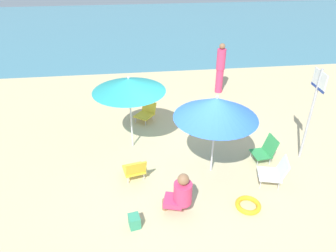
{
  "coord_description": "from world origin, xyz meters",
  "views": [
    {
      "loc": [
        -1.38,
        -5.68,
        4.57
      ],
      "look_at": [
        -0.56,
        0.8,
        0.7
      ],
      "focal_mm": 33.38,
      "sensor_mm": 36.0,
      "label": 1
    }
  ],
  "objects": [
    {
      "name": "beach_chair_d",
      "position": [
        1.55,
        -0.77,
        0.33
      ],
      "size": [
        0.67,
        0.62,
        0.64
      ],
      "rotation": [
        0.0,
        0.0,
        2.88
      ],
      "color": "white",
      "rests_on": "ground_plane"
    },
    {
      "name": "sea_water",
      "position": [
        0.0,
        14.32,
        0.0
      ],
      "size": [
        40.0,
        16.0,
        0.01
      ],
      "primitive_type": "cube",
      "color": "teal",
      "rests_on": "ground_plane"
    },
    {
      "name": "ground_plane",
      "position": [
        0.0,
        0.0,
        0.0
      ],
      "size": [
        40.0,
        40.0,
        0.0
      ],
      "primitive_type": "plane",
      "color": "#D3BC8C"
    },
    {
      "name": "beach_chair_b",
      "position": [
        -1.43,
        -0.27,
        0.29
      ],
      "size": [
        0.55,
        0.61,
        0.59
      ],
      "rotation": [
        0.0,
        0.0,
        1.78
      ],
      "color": "gold",
      "rests_on": "ground_plane"
    },
    {
      "name": "warning_sign",
      "position": [
        2.62,
        0.11,
        1.5
      ],
      "size": [
        0.06,
        0.55,
        2.26
      ],
      "rotation": [
        0.0,
        0.0,
        -0.06
      ],
      "color": "#ADADB2",
      "rests_on": "ground_plane"
    },
    {
      "name": "beach_chair_a",
      "position": [
        -1.0,
        2.41,
        0.26
      ],
      "size": [
        0.71,
        0.72,
        0.53
      ],
      "rotation": [
        0.0,
        0.0,
        -2.25
      ],
      "color": "gold",
      "rests_on": "ground_plane"
    },
    {
      "name": "swim_ring",
      "position": [
        0.77,
        -1.38,
        0.05
      ],
      "size": [
        0.51,
        0.51,
        0.1
      ],
      "primitive_type": "torus",
      "color": "yellow",
      "rests_on": "ground_plane"
    },
    {
      "name": "person_b",
      "position": [
        -0.59,
        -1.31,
        0.45
      ],
      "size": [
        0.57,
        0.45,
        0.91
      ],
      "rotation": [
        0.0,
        0.0,
        2.86
      ],
      "color": "#DB3866",
      "rests_on": "ground_plane"
    },
    {
      "name": "beach_bag",
      "position": [
        -1.49,
        -1.58,
        0.12
      ],
      "size": [
        0.24,
        0.26,
        0.24
      ],
      "primitive_type": "cube",
      "rotation": [
        0.0,
        0.0,
        1.77
      ],
      "color": "#389970",
      "rests_on": "ground_plane"
    },
    {
      "name": "umbrella_teal",
      "position": [
        -1.44,
        1.1,
        1.7
      ],
      "size": [
        1.73,
        1.73,
        1.91
      ],
      "color": "silver",
      "rests_on": "ground_plane"
    },
    {
      "name": "umbrella_blue",
      "position": [
        0.32,
        -0.15,
        1.62
      ],
      "size": [
        1.78,
        1.78,
        1.91
      ],
      "color": "silver",
      "rests_on": "ground_plane"
    },
    {
      "name": "beach_chair_c",
      "position": [
        1.67,
        0.04,
        0.32
      ],
      "size": [
        0.54,
        0.49,
        0.64
      ],
      "rotation": [
        0.0,
        0.0,
        -3.04
      ],
      "color": "#33934C",
      "rests_on": "ground_plane"
    },
    {
      "name": "person_a",
      "position": [
        1.64,
        4.1,
        0.87
      ],
      "size": [
        0.29,
        0.29,
        1.72
      ],
      "rotation": [
        0.0,
        0.0,
        1.31
      ],
      "color": "#DB3866",
      "rests_on": "ground_plane"
    }
  ]
}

